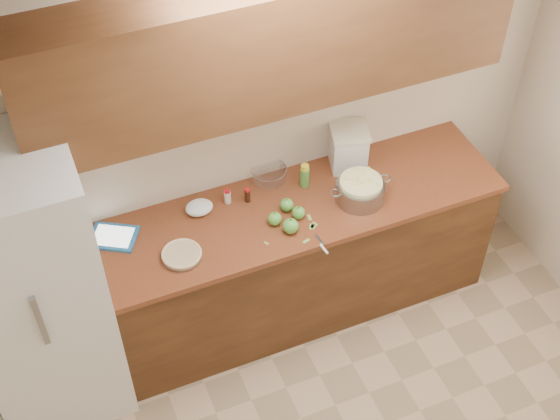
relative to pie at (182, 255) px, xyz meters
name	(u,v)px	position (x,y,z in m)	size (l,w,h in m)	color
room_shell	(420,377)	(0.66, -1.35, 0.36)	(3.60, 3.60, 3.60)	tan
counter_run	(284,261)	(0.66, 0.12, -0.48)	(2.64, 0.68, 0.92)	#583518
upper_cabinets	(273,44)	(0.66, 0.28, 1.01)	(2.60, 0.34, 0.70)	brown
fridge	(35,291)	(-0.78, 0.09, -0.04)	(0.70, 0.70, 1.80)	white
pie	(182,255)	(0.00, 0.00, 0.00)	(0.23, 0.23, 0.04)	silver
colander	(360,190)	(1.10, 0.03, 0.05)	(0.38, 0.29, 0.14)	gray
flour_canister	(348,147)	(1.16, 0.33, 0.12)	(0.28, 0.28, 0.28)	silver
tablet	(113,237)	(-0.31, 0.28, -0.01)	(0.32, 0.30, 0.02)	#2167A2
paring_knife	(323,247)	(0.74, -0.24, -0.01)	(0.03, 0.16, 0.01)	gray
lemon_bottle	(305,176)	(0.85, 0.26, 0.06)	(0.06, 0.06, 0.16)	#4C8C38
cinnamon_shaker	(227,196)	(0.38, 0.30, 0.03)	(0.04, 0.04, 0.10)	beige
vanilla_bottle	(247,195)	(0.49, 0.27, 0.03)	(0.04, 0.04, 0.10)	black
mixing_bowl	(269,173)	(0.67, 0.40, 0.02)	(0.22, 0.22, 0.08)	silver
paper_towel	(199,208)	(0.20, 0.29, 0.01)	(0.16, 0.13, 0.07)	white
apple_left	(275,219)	(0.56, 0.04, 0.02)	(0.08, 0.08, 0.09)	#519E38
apple_center	(287,205)	(0.67, 0.11, 0.02)	(0.08, 0.08, 0.09)	#519E38
apple_front	(291,226)	(0.62, -0.05, 0.03)	(0.09, 0.09, 0.10)	#519E38
apple_extra	(299,213)	(0.71, 0.03, 0.02)	(0.08, 0.08, 0.09)	#519E38
peel_a	(314,226)	(0.76, -0.07, -0.02)	(0.05, 0.02, 0.00)	#85B156
peel_b	(306,241)	(0.67, -0.15, -0.02)	(0.04, 0.02, 0.00)	#85B156
peel_c	(266,243)	(0.46, -0.08, -0.02)	(0.03, 0.01, 0.00)	#85B156
peel_d	(311,227)	(0.74, -0.06, -0.02)	(0.05, 0.02, 0.00)	#85B156
peel_e	(309,218)	(0.76, 0.00, -0.02)	(0.04, 0.02, 0.00)	#85B156
peel_f	(313,225)	(0.76, -0.06, -0.02)	(0.05, 0.02, 0.00)	#85B156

